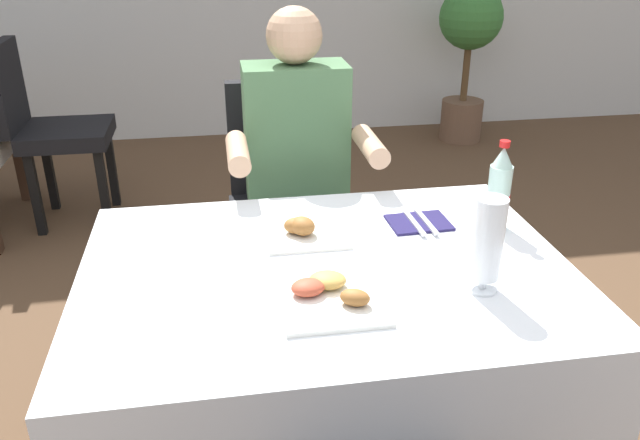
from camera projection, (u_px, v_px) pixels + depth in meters
name	position (u px, v px, depth m)	size (l,w,h in m)	color
main_dining_table	(326.00, 320.00, 1.67)	(1.22, 0.90, 0.73)	white
chair_far_diner_seat	(288.00, 199.00, 2.42)	(0.44, 0.50, 0.97)	black
seated_diner_far	(298.00, 169.00, 2.26)	(0.50, 0.46, 1.26)	#282D42
plate_near_camera	(330.00, 295.00, 1.44)	(0.23, 0.23, 0.05)	white
plate_far_diner	(303.00, 230.00, 1.74)	(0.22, 0.22, 0.06)	white
beer_glass_left	(487.00, 246.00, 1.44)	(0.07, 0.07, 0.23)	white
cola_bottle_primary	(499.00, 191.00, 1.75)	(0.06, 0.06, 0.25)	silver
napkin_cutlery_set	(419.00, 222.00, 1.81)	(0.18, 0.19, 0.01)	#231E4C
background_chair_right	(47.00, 123.00, 3.32)	(0.50, 0.44, 0.97)	black
potted_plant_corner	(469.00, 43.00, 4.55)	(0.45, 0.45, 1.12)	brown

